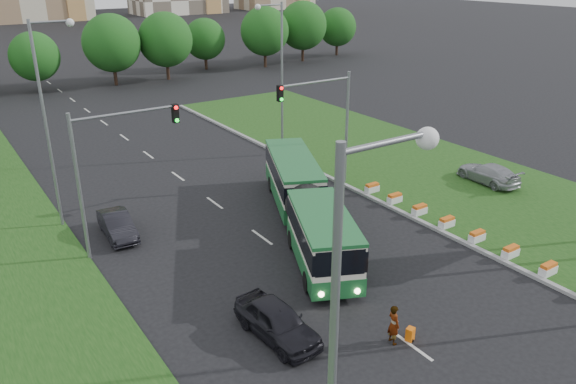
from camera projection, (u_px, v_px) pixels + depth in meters
ground at (370, 266)px, 29.40m from camera, size 360.00×360.00×0.00m
grass_median at (429, 172)px, 42.21m from camera, size 14.00×60.00×0.15m
median_kerb at (359, 192)px, 38.63m from camera, size 0.30×60.00×0.18m
lane_markings at (167, 169)px, 43.21m from camera, size 0.20×100.00×0.01m
flower_planters at (462, 229)px, 32.45m from camera, size 1.10×15.90×0.60m
traffic_mast_median at (329, 114)px, 37.50m from camera, size 5.76×0.32×8.00m
traffic_mast_left at (108, 159)px, 28.93m from camera, size 5.76×0.32×8.00m
street_lamps at (225, 121)px, 33.25m from camera, size 36.00×60.00×12.00m
tree_line at (154, 44)px, 75.07m from camera, size 120.00×8.00×9.00m
articulated_bus at (300, 204)px, 32.76m from camera, size 2.58×16.55×2.73m
car_left_near at (277, 321)px, 23.58m from camera, size 2.14×4.65×1.55m
car_left_far at (117, 225)px, 32.35m from camera, size 1.74×4.30×1.39m
car_median at (488, 173)px, 39.86m from camera, size 2.21×4.88×1.39m
pedestrian at (394, 324)px, 23.16m from camera, size 0.53×0.71×1.79m
shopping_trolley at (410, 334)px, 23.52m from camera, size 0.35×0.37×0.60m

